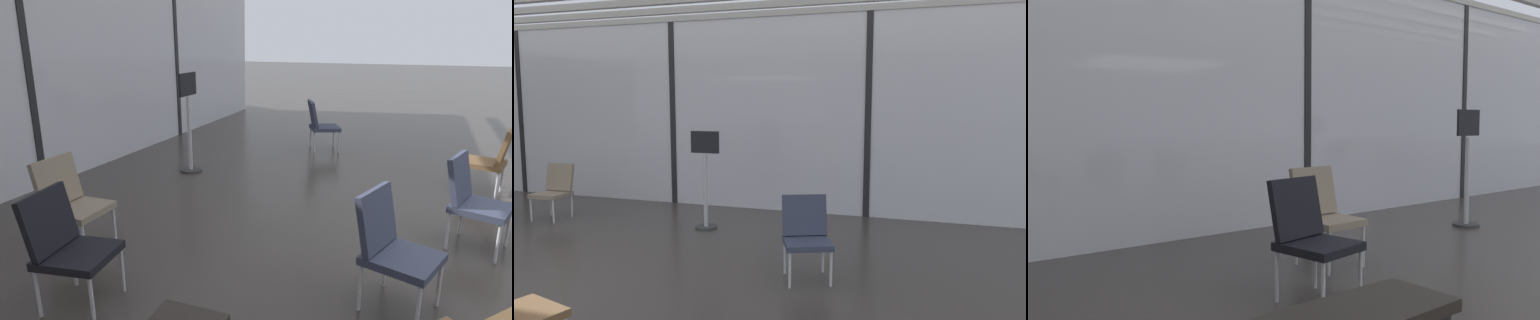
% 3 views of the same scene
% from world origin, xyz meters
% --- Properties ---
extents(ground_plane, '(60.00, 60.00, 0.00)m').
position_xyz_m(ground_plane, '(0.00, 0.00, 0.00)').
color(ground_plane, '#38332D').
extents(glass_curtain_wall, '(14.00, 0.08, 3.27)m').
position_xyz_m(glass_curtain_wall, '(0.00, 5.20, 1.63)').
color(glass_curtain_wall, silver).
rests_on(glass_curtain_wall, ground).
extents(window_mullion_1, '(0.10, 0.12, 3.27)m').
position_xyz_m(window_mullion_1, '(0.00, 5.20, 1.63)').
color(window_mullion_1, black).
rests_on(window_mullion_1, ground).
extents(window_mullion_2, '(0.10, 0.12, 3.27)m').
position_xyz_m(window_mullion_2, '(3.50, 5.20, 1.63)').
color(window_mullion_2, black).
rests_on(window_mullion_2, ground).
extents(lounge_chair_0, '(0.56, 0.60, 0.87)m').
position_xyz_m(lounge_chair_0, '(-1.91, 2.86, 0.49)').
color(lounge_chair_0, black).
rests_on(lounge_chair_0, ground).
extents(lounge_chair_1, '(0.62, 0.65, 0.87)m').
position_xyz_m(lounge_chair_1, '(0.18, 0.04, 0.49)').
color(lounge_chair_1, '#33384C').
rests_on(lounge_chair_1, ground).
extents(lounge_chair_3, '(0.60, 0.63, 0.87)m').
position_xyz_m(lounge_chair_3, '(1.79, -0.30, 0.49)').
color(lounge_chair_3, brown).
rests_on(lounge_chair_3, ground).
extents(lounge_chair_4, '(0.65, 0.67, 0.87)m').
position_xyz_m(lounge_chair_4, '(3.25, 2.20, 0.49)').
color(lounge_chair_4, '#33384C').
rests_on(lounge_chair_4, ground).
extents(lounge_chair_5, '(0.63, 0.65, 0.87)m').
position_xyz_m(lounge_chair_5, '(-1.08, 0.67, 0.49)').
color(lounge_chair_5, '#33384C').
rests_on(lounge_chair_5, ground).
extents(lounge_chair_6, '(0.49, 0.54, 0.87)m').
position_xyz_m(lounge_chair_6, '(-1.22, 3.49, 0.49)').
color(lounge_chair_6, '#7F705B').
rests_on(lounge_chair_6, ground).
extents(info_sign, '(0.44, 0.32, 1.44)m').
position_xyz_m(info_sign, '(1.35, 3.69, 0.68)').
color(info_sign, '#333333').
rests_on(info_sign, ground).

